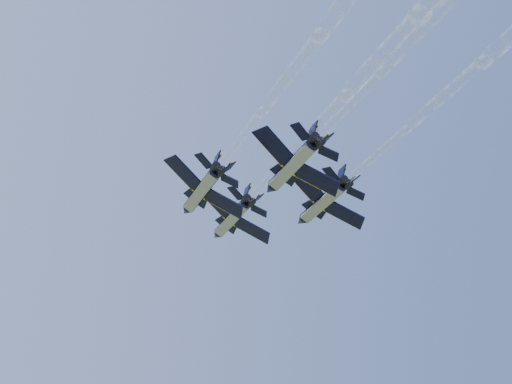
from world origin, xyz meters
name	(u,v)px	position (x,y,z in m)	size (l,w,h in m)	color
jet_lead	(232,218)	(-0.85, 9.22, 100.19)	(11.48, 17.50, 7.44)	black
jet_left	(202,190)	(-10.16, -0.43, 100.19)	(11.48, 17.50, 7.44)	black
jet_right	(323,202)	(7.67, -3.78, 100.19)	(11.48, 17.50, 7.44)	black
jet_slot	(292,166)	(-3.45, -14.50, 100.19)	(11.48, 17.50, 7.44)	black
smoke_trail_lead	(382,76)	(-7.32, -39.67, 100.22)	(10.56, 63.83, 2.99)	white
smoke_trail_left	(359,4)	(-16.63, -49.33, 100.22)	(10.56, 63.83, 2.99)	white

